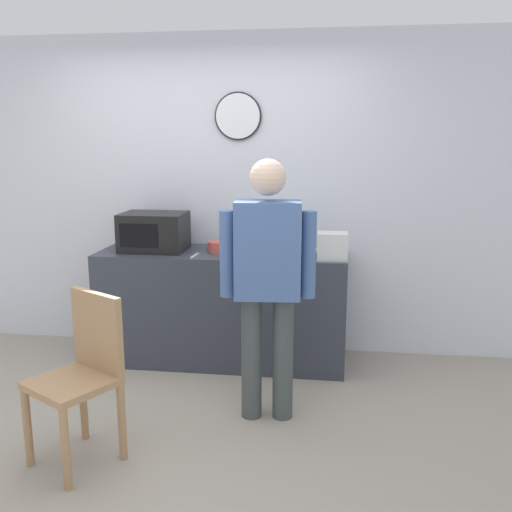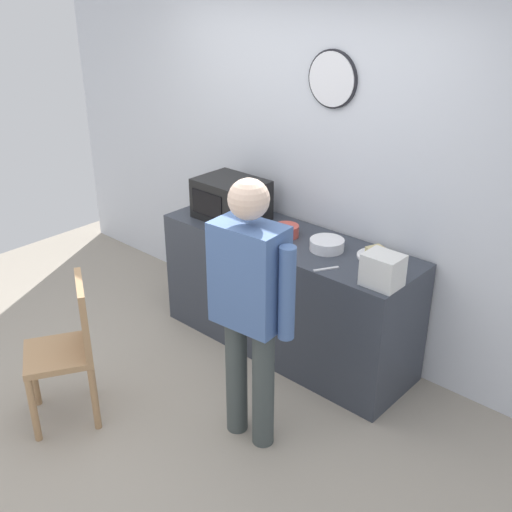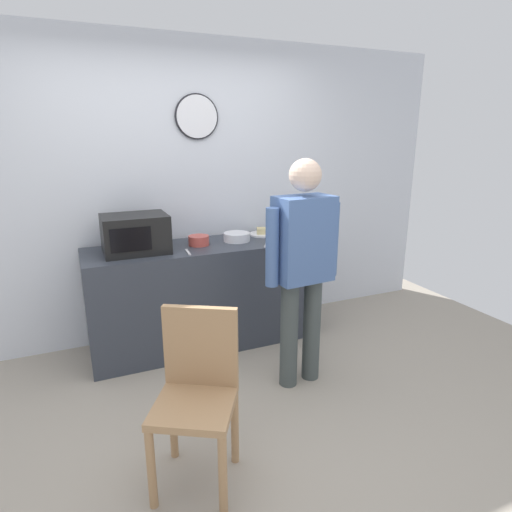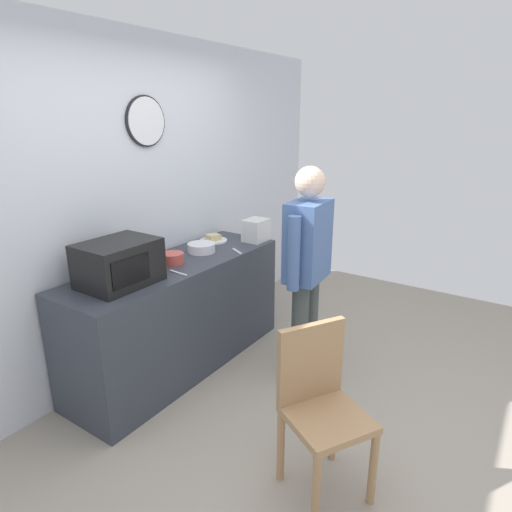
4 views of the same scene
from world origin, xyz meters
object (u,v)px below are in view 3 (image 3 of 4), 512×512
Objects in this scene: salad_bowl at (199,240)px; person_standing at (303,259)px; cereal_bowl at (237,237)px; fork_utensil at (188,252)px; wooden_chair at (197,389)px; toaster at (301,229)px; microwave at (135,234)px; spoon_utensil at (266,245)px; sandwich_plate at (263,233)px.

person_standing is at bearing -61.84° from salad_bowl.
cereal_bowl is 1.36× the size of fork_utensil.
wooden_chair is (-0.31, -1.31, -0.38)m from fork_utensil.
toaster is at bearing 0.86° from fork_utensil.
microwave reaches higher than fork_utensil.
toaster is at bearing -6.65° from microwave.
microwave is at bearing 173.35° from toaster.
wooden_chair is at bearing -148.12° from person_standing.
person_standing reaches higher than wooden_chair.
toaster is at bearing 44.43° from wooden_chair.
salad_bowl is at bearing 72.89° from wooden_chair.
person_standing is (0.64, -0.71, 0.06)m from fork_utensil.
cereal_bowl is 0.30m from spoon_utensil.
spoon_utensil is 0.68m from person_standing.
toaster is 1.95m from wooden_chair.
fork_utensil is 0.18× the size of wooden_chair.
cereal_bowl is at bearing 160.86° from toaster.
spoon_utensil is 0.18× the size of wooden_chair.
sandwich_plate is 0.87m from fork_utensil.
toaster is (1.40, -0.16, -0.05)m from microwave.
person_standing is (0.14, -0.92, 0.03)m from cereal_bowl.
salad_bowl is 0.35m from cereal_bowl.
spoon_utensil is at bearing -24.36° from salad_bowl.
sandwich_plate is 1.49× the size of spoon_utensil.
spoon_utensil is (0.17, -0.24, -0.03)m from cereal_bowl.
sandwich_plate is at bearing 69.72° from spoon_utensil.
person_standing is at bearing 31.88° from wooden_chair.
microwave is 1.35m from person_standing.
fork_utensil is at bearing 131.67° from person_standing.
fork_utensil is (-0.80, -0.33, -0.02)m from sandwich_plate.
microwave is at bearing 154.20° from fork_utensil.
cereal_bowl reaches higher than sandwich_plate.
fork_utensil is 1.40m from wooden_chair.
salad_bowl is 1.63m from wooden_chair.
fork_utensil is at bearing -179.14° from toaster.
spoon_utensil is at bearing -54.28° from cereal_bowl.
microwave is 1.58m from wooden_chair.
cereal_bowl is at bearing 98.82° from person_standing.
spoon_utensil is 0.10× the size of person_standing.
sandwich_plate is at bearing 22.19° from fork_utensil.
sandwich_plate is (1.17, 0.15, -0.13)m from microwave.
fork_utensil is at bearing -157.68° from cereal_bowl.
salad_bowl reaches higher than cereal_bowl.
cereal_bowl is (0.86, 0.02, -0.11)m from microwave.
salad_bowl is 0.57m from spoon_utensil.
sandwich_plate is at bearing 55.64° from wooden_chair.
microwave is 0.53m from salad_bowl.
person_standing is at bearing -48.33° from fork_utensil.
cereal_bowl is (0.35, 0.01, -0.00)m from salad_bowl.
fork_utensil is at bearing 76.45° from wooden_chair.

